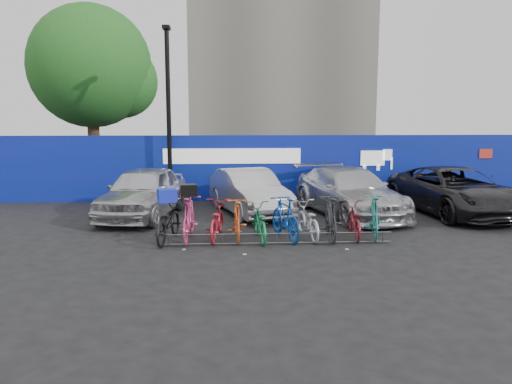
{
  "coord_description": "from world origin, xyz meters",
  "views": [
    {
      "loc": [
        -1.16,
        -12.25,
        3.05
      ],
      "look_at": [
        -0.35,
        2.0,
        0.91
      ],
      "focal_mm": 35.0,
      "sensor_mm": 36.0,
      "label": 1
    }
  ],
  "objects": [
    {
      "name": "bike_5",
      "position": [
        0.26,
        -0.06,
        0.54
      ],
      "size": [
        0.96,
        1.88,
        1.09
      ],
      "primitive_type": "imported",
      "rotation": [
        0.0,
        0.0,
        3.4
      ],
      "color": "#0B3FA1",
      "rests_on": "ground"
    },
    {
      "name": "bike_0",
      "position": [
        -2.66,
        -0.08,
        0.49
      ],
      "size": [
        0.95,
        1.96,
        0.99
      ],
      "primitive_type": "imported",
      "rotation": [
        0.0,
        0.0,
        2.98
      ],
      "color": "black",
      "rests_on": "ground"
    },
    {
      "name": "bike_9",
      "position": [
        2.57,
        0.07,
        0.54
      ],
      "size": [
        0.87,
        1.87,
        1.09
      ],
      "primitive_type": "imported",
      "rotation": [
        0.0,
        0.0,
        2.94
      ],
      "color": "#247C75",
      "rests_on": "ground"
    },
    {
      "name": "hoarding",
      "position": [
        0.01,
        6.0,
        1.2
      ],
      "size": [
        22.0,
        0.18,
        2.4
      ],
      "color": "navy",
      "rests_on": "ground"
    },
    {
      "name": "cargo_crate",
      "position": [
        -2.66,
        -0.08,
        1.15
      ],
      "size": [
        0.53,
        0.46,
        0.32
      ],
      "primitive_type": "cube",
      "rotation": [
        0.0,
        0.0,
        0.3
      ],
      "color": "#1426C7",
      "rests_on": "bike_0"
    },
    {
      "name": "car_3",
      "position": [
        6.01,
        2.96,
        0.74
      ],
      "size": [
        3.1,
        5.59,
        1.48
      ],
      "primitive_type": "imported",
      "rotation": [
        0.0,
        0.0,
        0.13
      ],
      "color": "black",
      "rests_on": "ground"
    },
    {
      "name": "bike_8",
      "position": [
        2.04,
        0.06,
        0.45
      ],
      "size": [
        0.76,
        1.76,
        0.9
      ],
      "primitive_type": "imported",
      "rotation": [
        0.0,
        0.0,
        3.04
      ],
      "color": "maroon",
      "rests_on": "ground"
    },
    {
      "name": "ground",
      "position": [
        0.0,
        0.0,
        0.0
      ],
      "size": [
        100.0,
        100.0,
        0.0
      ],
      "primitive_type": "plane",
      "color": "black",
      "rests_on": "ground"
    },
    {
      "name": "car_2",
      "position": [
        2.63,
        2.99,
        0.74
      ],
      "size": [
        3.23,
        5.46,
        1.48
      ],
      "primitive_type": "imported",
      "rotation": [
        0.0,
        0.0,
        0.24
      ],
      "color": "#B7B6BC",
      "rests_on": "ground"
    },
    {
      "name": "tree",
      "position": [
        -6.77,
        10.06,
        5.07
      ],
      "size": [
        5.4,
        5.2,
        7.8
      ],
      "color": "#382314",
      "rests_on": "ground"
    },
    {
      "name": "bike_3",
      "position": [
        -0.94,
        -0.02,
        0.51
      ],
      "size": [
        0.53,
        1.71,
        1.02
      ],
      "primitive_type": "imported",
      "rotation": [
        0.0,
        0.0,
        3.17
      ],
      "color": "#E25C26",
      "rests_on": "ground"
    },
    {
      "name": "bike_6",
      "position": [
        0.85,
        0.06,
        0.46
      ],
      "size": [
        0.84,
        1.83,
        0.93
      ],
      "primitive_type": "imported",
      "rotation": [
        0.0,
        0.0,
        3.27
      ],
      "color": "#B8B9C0",
      "rests_on": "ground"
    },
    {
      "name": "car_0",
      "position": [
        -3.76,
        3.07,
        0.78
      ],
      "size": [
        2.63,
        4.83,
        1.56
      ],
      "primitive_type": "imported",
      "rotation": [
        0.0,
        0.0,
        -0.18
      ],
      "color": "#BCBDC2",
      "rests_on": "ground"
    },
    {
      "name": "bike_rack",
      "position": [
        -0.0,
        -0.6,
        0.16
      ],
      "size": [
        5.6,
        0.03,
        0.3
      ],
      "color": "#595B60",
      "rests_on": "ground"
    },
    {
      "name": "bike_2",
      "position": [
        -1.46,
        0.09,
        0.48
      ],
      "size": [
        0.85,
        1.89,
        0.96
      ],
      "primitive_type": "imported",
      "rotation": [
        0.0,
        0.0,
        3.02
      ],
      "color": "#AC2130",
      "rests_on": "ground"
    },
    {
      "name": "lamppost",
      "position": [
        -3.2,
        5.4,
        3.27
      ],
      "size": [
        0.25,
        0.5,
        6.11
      ],
      "color": "black",
      "rests_on": "ground"
    },
    {
      "name": "car_1",
      "position": [
        -0.51,
        3.38,
        0.71
      ],
      "size": [
        2.7,
        4.53,
        1.41
      ],
      "primitive_type": "imported",
      "rotation": [
        0.0,
        0.0,
        0.3
      ],
      "color": "#ABABB0",
      "rests_on": "ground"
    },
    {
      "name": "bike_4",
      "position": [
        -0.39,
        -0.11,
        0.46
      ],
      "size": [
        0.75,
        1.8,
        0.92
      ],
      "primitive_type": "imported",
      "rotation": [
        0.0,
        0.0,
        3.22
      ],
      "color": "#1A7C47",
      "rests_on": "ground"
    },
    {
      "name": "bike_7",
      "position": [
        1.42,
        -0.06,
        0.54
      ],
      "size": [
        0.63,
        1.84,
        1.09
      ],
      "primitive_type": "imported",
      "rotation": [
        0.0,
        0.0,
        3.08
      ],
      "color": "#29292C",
      "rests_on": "ground"
    },
    {
      "name": "cargo_topcase",
      "position": [
        -2.14,
        -0.02,
        1.27
      ],
      "size": [
        0.45,
        0.42,
        0.29
      ],
      "primitive_type": "cube",
      "rotation": [
        0.0,
        0.0,
        0.19
      ],
      "color": "black",
      "rests_on": "bike_1"
    },
    {
      "name": "bike_1",
      "position": [
        -2.14,
        -0.02,
        0.56
      ],
      "size": [
        0.63,
        1.9,
        1.13
      ],
      "primitive_type": "imported",
      "rotation": [
        0.0,
        0.0,
        3.09
      ],
      "color": "#CB3B72",
      "rests_on": "ground"
    }
  ]
}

